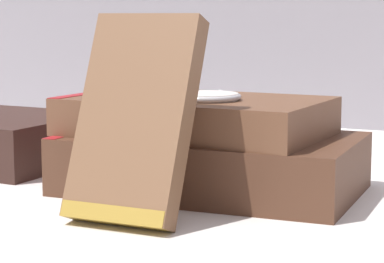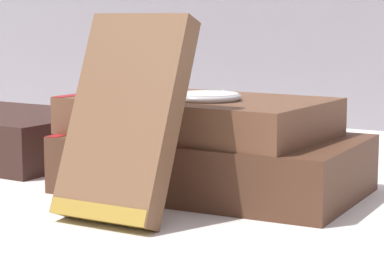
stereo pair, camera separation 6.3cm
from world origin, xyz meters
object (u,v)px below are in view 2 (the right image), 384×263
object	(u,v)px
book_flat_top	(193,116)
book_leaning_front	(124,124)
book_flat_bottom	(208,163)
reading_glasses	(211,157)
pocket_watch	(207,97)

from	to	relation	value
book_flat_top	book_leaning_front	distance (m)	0.12
book_leaning_front	book_flat_bottom	bearing A→B (deg)	87.23
book_flat_bottom	book_leaning_front	size ratio (longest dim) A/B	1.66
book_flat_top	book_leaning_front	size ratio (longest dim) A/B	1.46
book_flat_bottom	reading_glasses	bearing A→B (deg)	115.41
pocket_watch	reading_glasses	xyz separation A→B (m)	(-0.08, 0.15, -0.08)
book_flat_top	book_leaning_front	xyz separation A→B (m)	(0.01, -0.12, 0.01)
reading_glasses	pocket_watch	bearing A→B (deg)	-73.21
book_leaning_front	pocket_watch	distance (m)	0.10
book_flat_bottom	book_flat_top	distance (m)	0.04
book_flat_bottom	book_flat_top	size ratio (longest dim) A/B	1.14
book_leaning_front	book_flat_top	bearing A→B (deg)	94.71
book_leaning_front	reading_glasses	xyz separation A→B (m)	(-0.07, 0.26, -0.07)
book_leaning_front	reading_glasses	distance (m)	0.27
book_leaning_front	reading_glasses	bearing A→B (deg)	104.88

